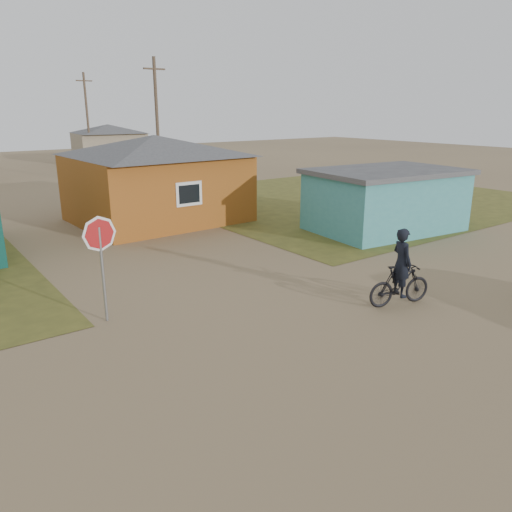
# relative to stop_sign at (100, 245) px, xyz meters

# --- Properties ---
(ground) EXTENTS (120.00, 120.00, 0.00)m
(ground) POSITION_rel_stop_sign_xyz_m (3.62, -4.18, -1.93)
(ground) COLOR olive
(grass_ne) EXTENTS (20.00, 18.00, 0.00)m
(grass_ne) POSITION_rel_stop_sign_xyz_m (17.62, 8.82, -1.92)
(grass_ne) COLOR brown
(grass_ne) RESTS_ON ground
(house_yellow) EXTENTS (7.72, 6.76, 3.90)m
(house_yellow) POSITION_rel_stop_sign_xyz_m (6.12, 9.82, 0.07)
(house_yellow) COLOR #924D16
(house_yellow) RESTS_ON ground
(shed_turquoise) EXTENTS (6.71, 4.93, 2.60)m
(shed_turquoise) POSITION_rel_stop_sign_xyz_m (13.12, 2.32, -0.62)
(shed_turquoise) COLOR teal
(shed_turquoise) RESTS_ON ground
(house_beige_east) EXTENTS (6.95, 6.05, 3.60)m
(house_beige_east) POSITION_rel_stop_sign_xyz_m (13.62, 35.82, -0.07)
(house_beige_east) COLOR gray
(house_beige_east) RESTS_ON ground
(utility_pole_near) EXTENTS (1.40, 0.20, 8.00)m
(utility_pole_near) POSITION_rel_stop_sign_xyz_m (10.12, 17.82, 2.21)
(utility_pole_near) COLOR brown
(utility_pole_near) RESTS_ON ground
(utility_pole_far) EXTENTS (1.40, 0.20, 8.00)m
(utility_pole_far) POSITION_rel_stop_sign_xyz_m (11.12, 33.82, 2.21)
(utility_pole_far) COLOR brown
(utility_pole_far) RESTS_ON ground
(stop_sign) EXTENTS (0.85, 0.26, 2.64)m
(stop_sign) POSITION_rel_stop_sign_xyz_m (0.00, 0.00, 0.00)
(stop_sign) COLOR gray
(stop_sign) RESTS_ON ground
(cyclist) EXTENTS (1.93, 0.99, 2.10)m
(cyclist) POSITION_rel_stop_sign_xyz_m (6.66, -3.60, -1.17)
(cyclist) COLOR black
(cyclist) RESTS_ON ground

